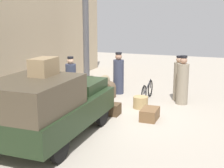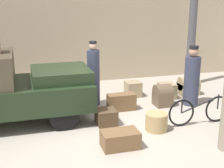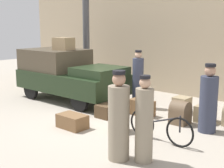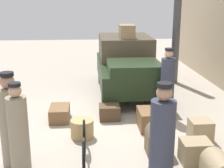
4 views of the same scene
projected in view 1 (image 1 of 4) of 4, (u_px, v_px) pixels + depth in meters
The scene contains 18 objects.
ground_plane at pixel (116, 115), 9.72m from camera, with size 30.00×30.00×0.00m, color #A89E8E.
station_building_facade at pixel (3, 39), 10.61m from camera, with size 16.00×0.15×4.50m.
canopy_pillar_right at pixel (86, 43), 13.55m from camera, with size 0.26×0.26×3.72m.
truck at pixel (50, 105), 7.66m from camera, with size 3.89×1.80×1.68m.
bicycle at pixel (147, 91), 11.45m from camera, with size 1.60×0.04×0.68m.
wicker_basket at pixel (141, 102), 10.44m from camera, with size 0.50×0.50×0.40m.
porter_standing_middle at pixel (178, 80), 11.28m from camera, with size 0.33×0.33×1.64m.
conductor_in_dark_uniform at pixel (71, 86), 10.14m from camera, with size 0.34×0.34×1.77m.
porter_lifting_near_truck at pixel (183, 82), 10.81m from camera, with size 0.40×0.40×1.71m.
porter_carrying_trunk at pixel (119, 75), 12.26m from camera, with size 0.42×0.42×1.64m.
suitcase_tan_flat at pixel (108, 90), 11.69m from camera, with size 0.44×0.46×0.61m.
trunk_large_brown at pixel (112, 109), 9.77m from camera, with size 0.46×0.50×0.36m.
trunk_umber_medium at pixel (150, 114), 9.31m from camera, with size 0.74×0.47×0.34m.
suitcase_black_upright at pixel (96, 100), 10.60m from camera, with size 0.74×0.33×0.44m.
trunk_wicker_pale at pixel (78, 93), 11.59m from camera, with size 0.43×0.45×0.45m.
trunk_barrel_dark at pixel (103, 83), 13.01m from camera, with size 0.59×0.42×0.56m.
suitcase_small_leather at pixel (98, 89), 12.28m from camera, with size 0.43×0.52×0.44m.
trunk_on_truck_roof at pixel (44, 67), 7.28m from camera, with size 0.67×0.46×0.41m.
Camera 1 is at (-8.73, -3.11, 3.10)m, focal length 50.00 mm.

